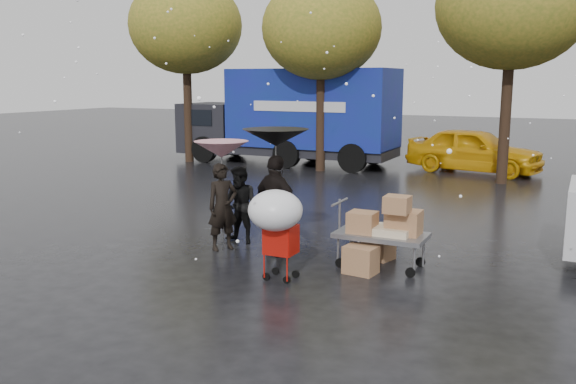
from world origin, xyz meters
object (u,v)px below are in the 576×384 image
at_px(vendor_cart, 386,226).
at_px(shopping_cart, 276,215).
at_px(blue_truck, 292,117).
at_px(yellow_taxi, 474,150).
at_px(person_black, 276,206).
at_px(person_pink, 223,207).

bearing_deg(vendor_cart, shopping_cart, -131.75).
relative_size(vendor_cart, shopping_cart, 1.04).
xyz_separation_m(blue_truck, yellow_taxi, (6.51, 0.72, -0.99)).
relative_size(person_black, yellow_taxi, 0.41).
bearing_deg(shopping_cart, blue_truck, 114.79).
height_order(vendor_cart, shopping_cart, shopping_cart).
relative_size(vendor_cart, blue_truck, 0.18).
xyz_separation_m(person_pink, vendor_cart, (3.04, 0.23, -0.08)).
height_order(vendor_cart, yellow_taxi, yellow_taxi).
height_order(person_pink, person_black, person_black).
distance_m(person_pink, person_black, 1.07).
xyz_separation_m(person_pink, person_black, (1.06, 0.09, 0.10)).
bearing_deg(vendor_cart, blue_truck, 122.69).
bearing_deg(person_black, shopping_cart, 135.97).
bearing_deg(shopping_cart, yellow_taxi, 86.61).
bearing_deg(blue_truck, person_black, -65.54).
bearing_deg(yellow_taxi, shopping_cart, -172.99).
bearing_deg(shopping_cart, person_pink, 144.98).
xyz_separation_m(shopping_cart, yellow_taxi, (0.78, 13.13, -0.30)).
distance_m(blue_truck, yellow_taxi, 6.63).
bearing_deg(vendor_cart, person_pink, -175.64).
bearing_deg(person_pink, shopping_cart, -92.05).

